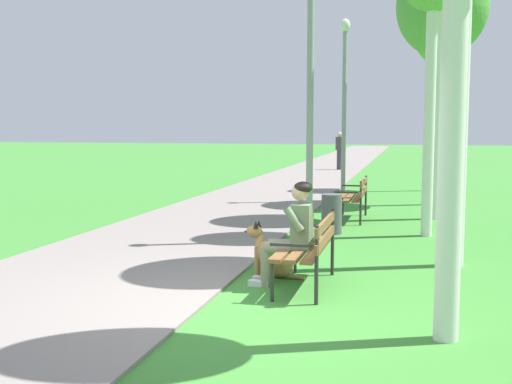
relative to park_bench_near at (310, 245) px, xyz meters
name	(u,v)px	position (x,y,z in m)	size (l,w,h in m)	color
ground_plane	(234,308)	(-0.63, -1.03, -0.51)	(120.00, 120.00, 0.00)	#3D8433
paved_path	(330,165)	(-2.66, 22.97, -0.49)	(3.43, 60.00, 0.04)	gray
park_bench_near	(310,245)	(0.00, 0.00, 0.00)	(0.55, 1.50, 0.85)	brown
park_bench_mid	(354,195)	(0.02, 5.57, 0.00)	(0.55, 1.50, 0.85)	brown
person_seated_on_near_bench	(293,229)	(-0.21, 0.02, 0.17)	(0.74, 0.49, 1.25)	gray
dog_shepherd	(271,256)	(-0.55, 0.42, -0.25)	(0.83, 0.36, 0.71)	#B27F47
lamp_post_near	(310,100)	(-0.46, 2.82, 1.79)	(0.24, 0.24, 4.45)	gray
lamp_post_mid	(344,109)	(-0.51, 8.45, 1.80)	(0.24, 0.24, 4.48)	gray
birch_tree_fifth	(442,7)	(1.73, 8.57, 4.15)	(2.13, 2.02, 5.90)	silver
birch_tree_sixth	(437,18)	(1.74, 12.00, 4.48)	(1.55, 1.44, 6.37)	silver
litter_bin	(332,214)	(-0.22, 3.81, -0.16)	(0.36, 0.36, 0.70)	#515156
pedestrian_distant	(339,151)	(-1.88, 19.86, 0.33)	(0.32, 0.22, 1.65)	#383842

